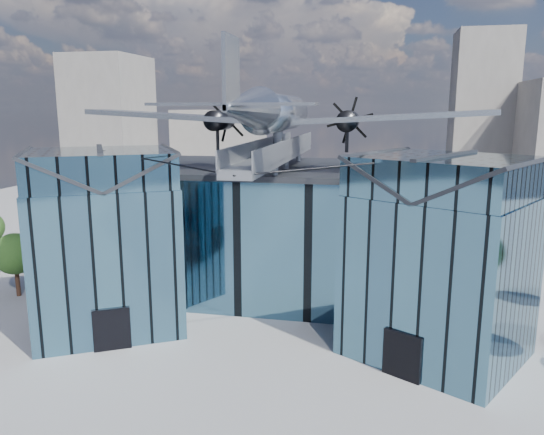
# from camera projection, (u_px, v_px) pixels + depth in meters

# --- Properties ---
(ground_plane) EXTENTS (120.00, 120.00, 0.00)m
(ground_plane) POSITION_uv_depth(u_px,v_px,m) (266.00, 331.00, 34.67)
(ground_plane) COLOR gray
(museum) EXTENTS (32.88, 24.50, 17.60)m
(museum) POSITION_uv_depth(u_px,v_px,m) (282.00, 229.00, 39.12)
(museum) COLOR #436F89
(museum) RESTS_ON ground
(bg_towers) EXTENTS (77.00, 24.50, 26.00)m
(bg_towers) POSITION_uv_depth(u_px,v_px,m) (346.00, 137.00, 80.76)
(bg_towers) COLOR gray
(bg_towers) RESTS_ON ground
(tree_plaza_w) EXTENTS (3.71, 3.71, 4.98)m
(tree_plaza_w) POSITION_uv_depth(u_px,v_px,m) (15.00, 254.00, 40.52)
(tree_plaza_w) COLOR #352015
(tree_plaza_w) RESTS_ON ground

